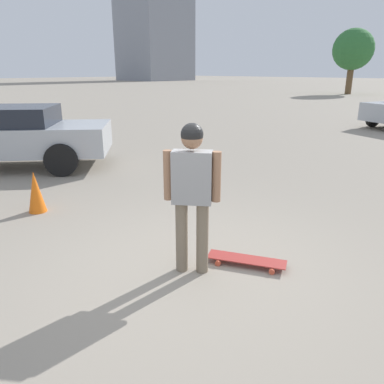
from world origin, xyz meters
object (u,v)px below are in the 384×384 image
object	(u,v)px
person	(192,186)
traffic_cone	(36,192)
skateboard	(246,260)
car_parked_near	(4,135)

from	to	relation	value
person	traffic_cone	size ratio (longest dim) A/B	2.50
skateboard	traffic_cone	world-z (taller)	traffic_cone
skateboard	car_parked_near	xyz separation A→B (m)	(0.21, -6.84, 0.70)
skateboard	traffic_cone	xyz separation A→B (m)	(0.98, -3.48, 0.27)
person	skateboard	bearing A→B (deg)	18.14
car_parked_near	traffic_cone	bearing A→B (deg)	116.58
skateboard	car_parked_near	bearing A→B (deg)	-24.80
car_parked_near	traffic_cone	distance (m)	3.47
car_parked_near	skateboard	bearing A→B (deg)	131.26
skateboard	traffic_cone	size ratio (longest dim) A/B	1.37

